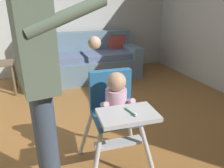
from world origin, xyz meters
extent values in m
cube|color=#94612F|center=(0.00, 0.00, -0.05)|extent=(5.87, 6.56, 0.10)
cube|color=#B6B8B4|center=(0.00, 2.51, 1.27)|extent=(5.07, 0.06, 2.54)
cube|color=slate|center=(0.10, 1.93, 0.20)|extent=(2.16, 0.84, 0.40)
cube|color=slate|center=(0.10, 2.26, 0.63)|extent=(2.16, 0.22, 0.46)
cube|color=slate|center=(-0.89, 1.93, 0.50)|extent=(0.20, 0.84, 0.20)
cube|color=slate|center=(1.09, 1.93, 0.50)|extent=(0.20, 0.84, 0.20)
cube|color=slate|center=(-0.37, 1.88, 0.46)|extent=(0.86, 0.60, 0.11)
cube|color=slate|center=(0.57, 1.88, 0.46)|extent=(0.86, 0.60, 0.11)
cube|color=#B24238|center=(0.88, 2.13, 0.60)|extent=(0.35, 0.13, 0.34)
cylinder|color=silver|center=(-0.40, -0.71, 0.26)|extent=(0.18, 0.16, 0.52)
cylinder|color=silver|center=(0.03, -0.75, 0.26)|extent=(0.16, 0.18, 0.52)
cylinder|color=silver|center=(-0.37, -0.28, 0.26)|extent=(0.16, 0.18, 0.52)
cylinder|color=silver|center=(0.07, -0.31, 0.26)|extent=(0.18, 0.16, 0.52)
cube|color=#286699|center=(-0.17, -0.51, 0.54)|extent=(0.38, 0.38, 0.05)
cube|color=#286699|center=(-0.16, -0.36, 0.72)|extent=(0.36, 0.10, 0.33)
cube|color=silver|center=(-0.19, -0.80, 0.70)|extent=(0.42, 0.29, 0.03)
cube|color=silver|center=(-0.18, -0.62, 0.34)|extent=(0.41, 0.13, 0.02)
cylinder|color=#DAAEC6|center=(-0.17, -0.53, 0.67)|extent=(0.18, 0.18, 0.22)
sphere|color=tan|center=(-0.17, -0.54, 0.85)|extent=(0.15, 0.15, 0.15)
cylinder|color=#DAAEC6|center=(-0.28, -0.56, 0.68)|extent=(0.05, 0.15, 0.10)
cylinder|color=#DAAEC6|center=(-0.07, -0.58, 0.68)|extent=(0.05, 0.15, 0.10)
cylinder|color=#38A366|center=(-0.17, -0.80, 0.72)|extent=(0.03, 0.13, 0.01)
cube|color=white|center=(-0.16, -0.86, 0.73)|extent=(0.02, 0.03, 0.02)
cylinder|color=#394759|center=(-0.73, -0.65, 0.45)|extent=(0.14, 0.14, 0.90)
cylinder|color=#394759|center=(-0.74, -0.53, 0.45)|extent=(0.14, 0.14, 0.90)
cube|color=#586755|center=(-0.74, -0.59, 1.20)|extent=(0.25, 0.42, 0.59)
cylinder|color=#586755|center=(-0.54, -0.74, 1.35)|extent=(0.48, 0.14, 0.23)
sphere|color=beige|center=(-0.39, -0.72, 1.19)|extent=(0.08, 0.08, 0.08)
cylinder|color=#586755|center=(-0.77, -0.35, 1.20)|extent=(0.07, 0.07, 0.53)
cube|color=brown|center=(-1.26, 1.70, 0.51)|extent=(0.40, 0.40, 0.02)
cylinder|color=brown|center=(-1.09, 1.53, 0.25)|extent=(0.04, 0.04, 0.50)
cylinder|color=brown|center=(-1.09, 1.87, 0.25)|extent=(0.04, 0.04, 0.50)
camera|label=1|loc=(-0.74, -1.97, 1.43)|focal=34.44mm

